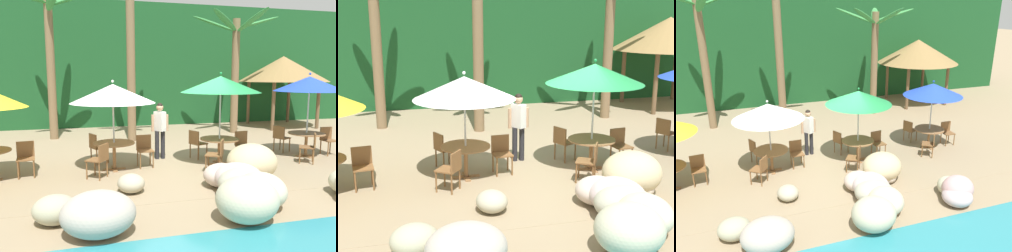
{
  "view_description": "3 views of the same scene",
  "coord_description": "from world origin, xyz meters",
  "views": [
    {
      "loc": [
        -2.57,
        -8.86,
        2.52
      ],
      "look_at": [
        -0.14,
        0.52,
        1.06
      ],
      "focal_mm": 36.37,
      "sensor_mm": 36.0,
      "label": 1
    },
    {
      "loc": [
        -3.26,
        -9.49,
        3.64
      ],
      "look_at": [
        -0.77,
        0.25,
        1.09
      ],
      "focal_mm": 48.75,
      "sensor_mm": 36.0,
      "label": 2
    },
    {
      "loc": [
        -2.82,
        -10.05,
        5.11
      ],
      "look_at": [
        0.69,
        -0.1,
        1.34
      ],
      "focal_mm": 35.94,
      "sensor_mm": 36.0,
      "label": 3
    }
  ],
  "objects": [
    {
      "name": "dining_table_white",
      "position": [
        -1.73,
        0.1,
        0.61
      ],
      "size": [
        1.1,
        1.1,
        0.74
      ],
      "color": "olive",
      "rests_on": "ground"
    },
    {
      "name": "rock_seawall",
      "position": [
        -0.97,
        -2.74,
        0.35
      ],
      "size": [
        12.02,
        3.25,
        0.89
      ],
      "color": "#B4A89A",
      "rests_on": "ground"
    },
    {
      "name": "palm_tree_second",
      "position": [
        -0.66,
        4.05,
        4.61
      ],
      "size": [
        2.91,
        2.71,
        7.09
      ],
      "color": "brown",
      "rests_on": "ground"
    },
    {
      "name": "foliage_backdrop",
      "position": [
        0.0,
        9.0,
        3.0
      ],
      "size": [
        28.0,
        2.4,
        6.0
      ],
      "color": "#194C23",
      "rests_on": "ground"
    },
    {
      "name": "terrace_deck",
      "position": [
        0.0,
        0.0,
        0.0
      ],
      "size": [
        18.0,
        5.2,
        0.01
      ],
      "color": "#937F60",
      "rests_on": "ground"
    },
    {
      "name": "palm_tree_third",
      "position": [
        3.96,
        4.76,
        3.46
      ],
      "size": [
        3.68,
        3.65,
        5.09
      ],
      "color": "brown",
      "rests_on": "ground"
    },
    {
      "name": "umbrella_white",
      "position": [
        -1.73,
        0.1,
        2.04
      ],
      "size": [
        2.23,
        2.23,
        2.39
      ],
      "color": "silver",
      "rests_on": "ground"
    },
    {
      "name": "chair_yellow_seaward",
      "position": [
        -3.94,
        0.04,
        0.51
      ],
      "size": [
        0.46,
        0.47,
        0.87
      ],
      "color": "brown",
      "rests_on": "ground"
    },
    {
      "name": "waiter_in_white",
      "position": [
        -0.28,
        0.95,
        0.99
      ],
      "size": [
        0.52,
        0.39,
        1.7
      ],
      "color": "#232328",
      "rests_on": "ground"
    },
    {
      "name": "palapa_hut",
      "position": [
        7.09,
        6.0,
        2.79
      ],
      "size": [
        4.3,
        4.3,
        3.42
      ],
      "color": "brown",
      "rests_on": "ground"
    },
    {
      "name": "ground_plane",
      "position": [
        0.0,
        0.0,
        0.0
      ],
      "size": [
        120.0,
        120.0,
        0.0
      ],
      "primitive_type": "plane",
      "color": "#937F60"
    },
    {
      "name": "chair_blue_inland",
      "position": [
        3.77,
        0.85,
        0.51
      ],
      "size": [
        0.56,
        0.56,
        0.87
      ],
      "color": "brown",
      "rests_on": "ground"
    },
    {
      "name": "chair_green_inland",
      "position": [
        0.79,
        0.66,
        0.51
      ],
      "size": [
        0.56,
        0.56,
        0.87
      ],
      "color": "brown",
      "rests_on": "ground"
    },
    {
      "name": "palm_tree_nearest",
      "position": [
        -3.61,
        5.18,
        3.7
      ],
      "size": [
        2.72,
        2.8,
        5.7
      ],
      "color": "brown",
      "rests_on": "ground"
    },
    {
      "name": "chair_blue_left",
      "position": [
        3.78,
        -0.64,
        0.51
      ],
      "size": [
        0.59,
        0.59,
        0.87
      ],
      "color": "brown",
      "rests_on": "ground"
    },
    {
      "name": "chair_white_seaward",
      "position": [
        -0.89,
        0.22,
        0.51
      ],
      "size": [
        0.43,
        0.44,
        0.87
      ],
      "color": "brown",
      "rests_on": "ground"
    },
    {
      "name": "chair_green_seaward",
      "position": [
        2.04,
        0.11,
        0.51
      ],
      "size": [
        0.47,
        0.47,
        0.87
      ],
      "color": "brown",
      "rests_on": "ground"
    },
    {
      "name": "dining_table_green",
      "position": [
        1.21,
        -0.08,
        0.61
      ],
      "size": [
        1.1,
        1.1,
        0.74
      ],
      "color": "olive",
      "rests_on": "ground"
    },
    {
      "name": "chair_green_left",
      "position": [
        0.84,
        -0.85,
        0.51
      ],
      "size": [
        0.58,
        0.58,
        0.87
      ],
      "color": "brown",
      "rests_on": "ground"
    },
    {
      "name": "chair_blue_seaward",
      "position": [
        5.05,
        0.18,
        0.51
      ],
      "size": [
        0.43,
        0.44,
        0.87
      ],
      "color": "brown",
      "rests_on": "ground"
    },
    {
      "name": "umbrella_green",
      "position": [
        1.21,
        -0.08,
        2.26
      ],
      "size": [
        2.22,
        2.22,
        2.6
      ],
      "color": "silver",
      "rests_on": "ground"
    },
    {
      "name": "chair_white_inland",
      "position": [
        -2.16,
        0.84,
        0.51
      ],
      "size": [
        0.56,
        0.56,
        0.87
      ],
      "color": "brown",
      "rests_on": "ground"
    },
    {
      "name": "chair_white_left",
      "position": [
        -2.15,
        -0.65,
        0.51
      ],
      "size": [
        0.59,
        0.59,
        0.87
      ],
      "color": "brown",
      "rests_on": "ground"
    },
    {
      "name": "dining_table_blue",
      "position": [
        4.2,
        0.11,
        0.61
      ],
      "size": [
        1.1,
        1.1,
        0.74
      ],
      "color": "olive",
      "rests_on": "ground"
    },
    {
      "name": "umbrella_blue",
      "position": [
        4.2,
        0.11,
        2.25
      ],
      "size": [
        2.14,
        2.14,
        2.59
      ],
      "color": "silver",
      "rests_on": "ground"
    }
  ]
}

